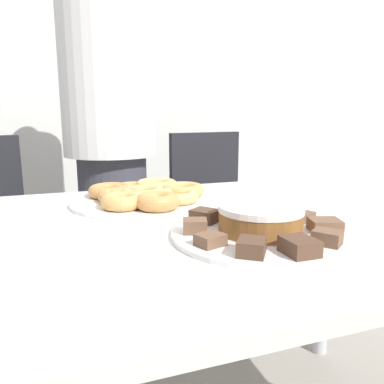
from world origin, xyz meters
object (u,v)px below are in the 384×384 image
(office_chair_right, at_px, (220,229))
(plate_cake, at_px, (260,234))
(plate_donuts, at_px, (143,201))
(person_standing, at_px, (111,144))
(frosted_cake, at_px, (260,219))

(office_chair_right, bearing_deg, plate_cake, -120.25)
(plate_cake, relative_size, plate_donuts, 0.89)
(person_standing, height_order, plate_cake, person_standing)
(person_standing, distance_m, frosted_cake, 0.90)
(office_chair_right, height_order, plate_donuts, office_chair_right)
(plate_donuts, bearing_deg, frosted_cake, -67.38)
(office_chair_right, relative_size, plate_cake, 2.53)
(office_chair_right, bearing_deg, plate_donuts, -139.66)
(office_chair_right, xyz_separation_m, plate_cake, (-0.36, -1.00, 0.32))
(plate_donuts, relative_size, frosted_cake, 2.36)
(person_standing, bearing_deg, frosted_cake, -79.01)
(plate_cake, height_order, frosted_cake, frosted_cake)
(person_standing, bearing_deg, office_chair_right, 12.80)
(office_chair_right, distance_m, frosted_cake, 1.12)
(person_standing, height_order, plate_donuts, person_standing)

